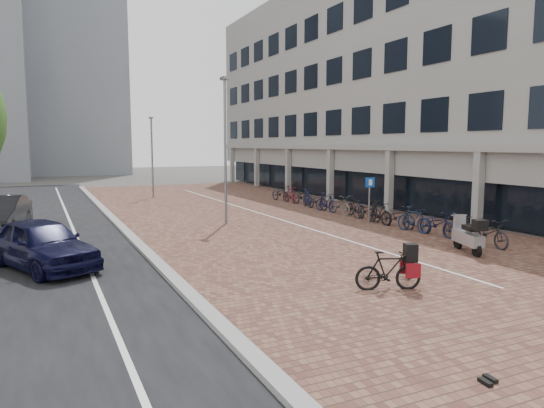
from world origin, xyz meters
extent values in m
plane|color=#474442|center=(0.00, 0.00, 0.00)|extent=(140.00, 140.00, 0.00)
cube|color=brown|center=(2.00, 12.00, 0.01)|extent=(14.50, 42.00, 0.04)
cube|color=black|center=(-9.00, 12.00, 0.01)|extent=(8.00, 50.00, 0.03)
cube|color=gray|center=(-5.10, 12.00, 0.07)|extent=(0.35, 42.00, 0.14)
cube|color=white|center=(-7.00, 12.00, 0.02)|extent=(0.12, 44.00, 0.00)
cube|color=white|center=(2.20, 12.00, 0.04)|extent=(0.10, 30.00, 0.00)
cube|color=gray|center=(13.00, 16.00, 8.50)|extent=(8.00, 40.00, 13.00)
cube|color=black|center=(9.60, 16.00, 1.70)|extent=(0.15, 38.00, 3.20)
cube|color=gray|center=(9.40, 16.00, 3.45)|extent=(1.60, 38.00, 0.30)
cube|color=gray|center=(8.80, 4.00, 1.70)|extent=(0.35, 0.35, 3.40)
cube|color=gray|center=(8.80, 10.00, 1.70)|extent=(0.35, 0.35, 3.40)
cube|color=gray|center=(8.80, 16.00, 1.70)|extent=(0.35, 0.35, 3.40)
cube|color=gray|center=(8.80, 22.00, 1.70)|extent=(0.35, 0.35, 3.40)
cube|color=gray|center=(8.80, 28.00, 1.70)|extent=(0.35, 0.35, 3.40)
cube|color=gray|center=(8.80, 34.00, 1.70)|extent=(0.35, 0.35, 3.40)
cube|color=gray|center=(-4.00, 55.00, 13.00)|extent=(12.00, 10.00, 26.00)
imported|color=black|center=(-8.21, 4.16, 0.74)|extent=(3.40, 4.69, 1.48)
imported|color=black|center=(-0.48, -1.84, 0.50)|extent=(1.73, 1.02, 1.00)
cube|color=black|center=(-0.48, -1.84, 0.95)|extent=(0.38, 0.37, 0.45)
cube|color=maroon|center=(-0.70, -1.84, 0.55)|extent=(0.36, 0.21, 0.35)
cube|color=maroon|center=(-0.26, -1.84, 0.55)|extent=(0.36, 0.21, 0.35)
cylinder|color=slate|center=(5.36, 7.02, 0.98)|extent=(0.07, 0.07, 1.96)
cube|color=#0D45AE|center=(5.36, 6.99, 1.91)|extent=(0.45, 0.09, 0.44)
cylinder|color=gray|center=(-0.56, 9.77, 3.26)|extent=(0.12, 0.12, 6.52)
cylinder|color=gray|center=(-1.19, 22.77, 2.70)|extent=(0.12, 0.12, 5.41)
imported|color=black|center=(6.10, 1.00, 0.52)|extent=(0.89, 2.03, 1.04)
imported|color=black|center=(5.93, 2.15, 0.53)|extent=(0.62, 1.78, 1.05)
imported|color=#141938|center=(5.93, 3.30, 0.52)|extent=(0.71, 1.98, 1.04)
imported|color=#121D33|center=(5.72, 4.45, 0.53)|extent=(0.68, 1.79, 1.05)
imported|color=black|center=(5.85, 5.60, 0.52)|extent=(0.94, 2.05, 1.04)
imported|color=black|center=(5.70, 6.75, 0.53)|extent=(0.51, 1.75, 1.05)
imported|color=black|center=(5.88, 7.90, 0.52)|extent=(0.91, 2.04, 1.04)
imported|color=black|center=(6.02, 9.05, 0.53)|extent=(0.65, 1.79, 1.05)
imported|color=#605E57|center=(5.81, 10.20, 0.52)|extent=(0.74, 1.99, 1.04)
imported|color=#121533|center=(5.69, 11.35, 0.53)|extent=(0.76, 1.80, 1.05)
imported|color=black|center=(5.81, 12.50, 0.52)|extent=(0.85, 2.02, 1.04)
imported|color=#141937|center=(5.80, 13.65, 0.53)|extent=(0.90, 1.81, 1.05)
imported|color=black|center=(6.12, 14.80, 0.52)|extent=(0.89, 2.03, 1.04)
imported|color=#4E141E|center=(5.88, 15.95, 0.53)|extent=(0.64, 1.78, 1.05)
imported|color=black|center=(5.79, 17.10, 0.52)|extent=(0.89, 2.03, 1.04)
camera|label=1|loc=(-8.18, -11.55, 3.60)|focal=33.00mm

